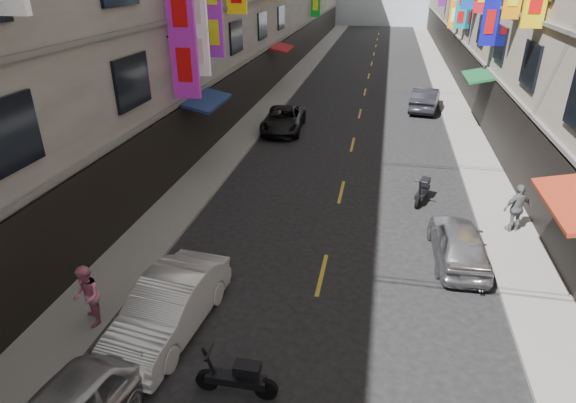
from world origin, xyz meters
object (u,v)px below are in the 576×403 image
at_px(scooter_far_right, 423,191).
at_px(car_left_mid, 169,307).
at_px(car_right_far, 425,99).
at_px(car_left_far, 283,120).
at_px(pedestrian_lfar, 87,296).
at_px(scooter_crossing, 238,378).
at_px(car_right_mid, 459,243).
at_px(pedestrian_rfar, 517,208).

distance_m(scooter_far_right, car_left_mid, 11.07).
bearing_deg(car_right_far, scooter_far_right, 95.50).
bearing_deg(car_left_far, pedestrian_lfar, -97.90).
distance_m(scooter_crossing, car_right_far, 24.94).
height_order(scooter_crossing, car_left_mid, car_left_mid).
xyz_separation_m(car_left_mid, car_right_far, (7.38, 22.78, 0.01)).
bearing_deg(car_right_far, car_right_mid, 98.93).
relative_size(car_right_mid, car_right_far, 0.86).
xyz_separation_m(scooter_crossing, car_right_far, (5.15, 24.40, 0.28)).
distance_m(scooter_crossing, scooter_far_right, 11.38).
relative_size(scooter_far_right, car_right_far, 0.40).
relative_size(scooter_crossing, car_right_mid, 0.48).
bearing_deg(scooter_far_right, car_right_far, -76.72).
xyz_separation_m(scooter_far_right, car_right_mid, (0.83, -4.17, 0.20)).
bearing_deg(pedestrian_rfar, scooter_crossing, 24.09).
distance_m(pedestrian_lfar, pedestrian_rfar, 13.53).
relative_size(scooter_crossing, car_right_far, 0.41).
distance_m(scooter_far_right, pedestrian_rfar, 3.58).
height_order(scooter_far_right, pedestrian_lfar, pedestrian_lfar).
distance_m(car_right_mid, car_right_far, 18.04).
height_order(car_left_far, pedestrian_lfar, pedestrian_lfar).
xyz_separation_m(scooter_crossing, car_right_mid, (5.17, 6.36, 0.20)).
relative_size(scooter_crossing, car_left_far, 0.40).
distance_m(car_left_far, car_right_mid, 14.47).
xyz_separation_m(car_left_far, car_right_mid, (8.00, -12.06, 0.01)).
distance_m(scooter_crossing, car_right_mid, 8.20).
bearing_deg(pedestrian_rfar, car_left_mid, 10.50).
height_order(scooter_far_right, car_left_mid, car_left_mid).
bearing_deg(car_left_far, car_right_mid, -59.65).
distance_m(scooter_crossing, car_left_far, 18.64).
xyz_separation_m(scooter_crossing, scooter_far_right, (4.33, 10.53, 0.00)).
bearing_deg(car_left_far, car_right_far, 33.61).
bearing_deg(pedestrian_lfar, scooter_crossing, 35.53).
distance_m(scooter_crossing, car_left_mid, 2.77).
xyz_separation_m(pedestrian_lfar, pedestrian_rfar, (11.48, 7.16, 0.03)).
bearing_deg(pedestrian_rfar, car_right_mid, 20.40).
bearing_deg(car_right_mid, scooter_crossing, 48.53).
distance_m(car_left_far, pedestrian_rfar, 14.14).
distance_m(scooter_far_right, car_right_mid, 4.25).
height_order(car_left_far, car_right_mid, car_right_mid).
bearing_deg(pedestrian_rfar, car_right_far, -107.99).
xyz_separation_m(car_left_mid, pedestrian_lfar, (-2.00, -0.28, 0.23)).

